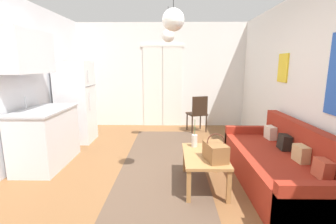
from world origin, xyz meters
TOP-DOWN VIEW (x-y plane):
  - ground_plane at (0.00, 0.00)m, footprint 4.85×7.27m
  - wall_back at (0.00, 3.38)m, footprint 4.45×0.13m
  - wall_right at (2.17, -0.00)m, footprint 0.12×6.87m
  - area_rug at (0.12, 0.81)m, footprint 1.29×3.71m
  - couch at (1.71, 0.08)m, footprint 0.86×2.13m
  - coffee_table at (0.69, 0.06)m, footprint 0.54×0.92m
  - bamboo_vase at (0.59, 0.35)m, footprint 0.08×0.08m
  - handbag at (0.80, -0.14)m, footprint 0.29×0.38m
  - refrigerator at (-1.73, 1.97)m, footprint 0.68×0.63m
  - kitchen_counter at (-1.78, 0.72)m, footprint 0.64×1.17m
  - accent_chair at (0.89, 2.71)m, footprint 0.52×0.51m
  - pendant_lamp_near at (0.28, -0.05)m, footprint 0.26×0.26m
  - pendant_lamp_far at (0.19, 1.72)m, footprint 0.24×0.24m

SIDE VIEW (x-z plane):
  - ground_plane at x=0.00m, z-range -0.10..0.00m
  - area_rug at x=0.12m, z-range 0.00..0.01m
  - couch at x=1.71m, z-range -0.15..0.69m
  - coffee_table at x=0.69m, z-range 0.16..0.60m
  - accent_chair at x=0.89m, z-range 0.05..0.92m
  - bamboo_vase at x=0.59m, z-range 0.33..0.73m
  - handbag at x=0.80m, z-range 0.38..0.72m
  - kitchen_counter at x=-1.78m, z-range -0.26..1.84m
  - refrigerator at x=-1.73m, z-range 0.00..1.67m
  - wall_back at x=0.00m, z-range -0.01..2.63m
  - wall_right at x=2.17m, z-range 0.00..2.64m
  - pendant_lamp_near at x=0.28m, z-range 1.76..2.43m
  - pendant_lamp_far at x=0.19m, z-range 1.81..2.44m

